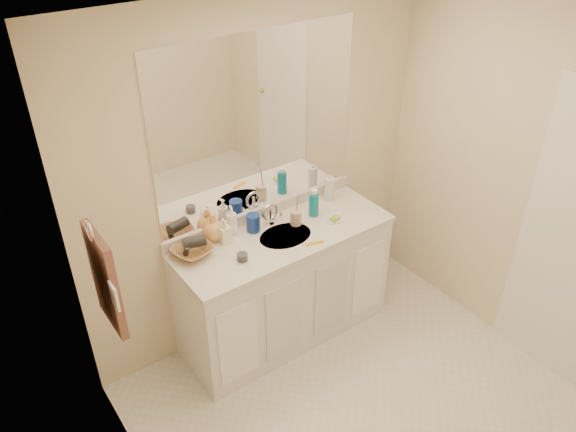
{
  "coord_description": "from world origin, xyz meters",
  "views": [
    {
      "loc": [
        -1.77,
        -1.49,
        3.01
      ],
      "look_at": [
        0.0,
        0.97,
        1.05
      ],
      "focal_mm": 35.0,
      "sensor_mm": 36.0,
      "label": 1
    }
  ],
  "objects": [
    {
      "name": "mirror",
      "position": [
        0.0,
        1.29,
        1.56
      ],
      "size": [
        1.48,
        0.01,
        1.2
      ],
      "primitive_type": "cube",
      "color": "white",
      "rests_on": "wall_back"
    },
    {
      "name": "tan_cup",
      "position": [
        0.14,
        1.08,
        0.93
      ],
      "size": [
        0.1,
        0.1,
        0.1
      ],
      "primitive_type": "cylinder",
      "rotation": [
        0.0,
        0.0,
        0.31
      ],
      "color": "#C6AC8B",
      "rests_on": "countertop"
    },
    {
      "name": "soap_bottle_yellow",
      "position": [
        -0.4,
        1.25,
        0.97
      ],
      "size": [
        0.18,
        0.18,
        0.19
      ],
      "primitive_type": "imported",
      "rotation": [
        0.0,
        0.0,
        0.29
      ],
      "color": "#FBBB61",
      "rests_on": "countertop"
    },
    {
      "name": "toothbrush",
      "position": [
        0.15,
        1.08,
        1.03
      ],
      "size": [
        0.02,
        0.04,
        0.18
      ],
      "primitive_type": "cylinder",
      "rotation": [
        0.14,
        0.0,
        -0.22
      ],
      "color": "#FF4389",
      "rests_on": "tan_cup"
    },
    {
      "name": "wicker_basket",
      "position": [
        -0.6,
        1.17,
        0.91
      ],
      "size": [
        0.3,
        0.3,
        0.06
      ],
      "primitive_type": "imported",
      "rotation": [
        0.0,
        0.0,
        0.27
      ],
      "color": "#A06F40",
      "rests_on": "countertop"
    },
    {
      "name": "soap_bottle_white",
      "position": [
        -0.27,
        1.24,
        0.98
      ],
      "size": [
        0.1,
        0.1,
        0.21
      ],
      "primitive_type": "imported",
      "rotation": [
        0.0,
        0.0,
        -0.3
      ],
      "color": "white",
      "rests_on": "countertop"
    },
    {
      "name": "towel_ring",
      "position": [
        -1.27,
        0.77,
        1.55
      ],
      "size": [
        0.01,
        0.11,
        0.11
      ],
      "primitive_type": "torus",
      "rotation": [
        0.0,
        1.57,
        0.0
      ],
      "color": "silver",
      "rests_on": "wall_left"
    },
    {
      "name": "wall_left",
      "position": [
        -1.3,
        0.0,
        1.2
      ],
      "size": [
        0.02,
        2.6,
        2.4
      ],
      "primitive_type": "cube",
      "color": "beige",
      "rests_on": "floor"
    },
    {
      "name": "mouthwash_bottle",
      "position": [
        0.31,
        1.1,
        0.96
      ],
      "size": [
        0.08,
        0.08,
        0.17
      ],
      "primitive_type": "cylinder",
      "rotation": [
        0.0,
        0.0,
        0.12
      ],
      "color": "#0B738D",
      "rests_on": "countertop"
    },
    {
      "name": "vanity_cabinet",
      "position": [
        0.0,
        1.02,
        0.42
      ],
      "size": [
        1.5,
        0.55,
        0.85
      ],
      "primitive_type": "cube",
      "color": "white",
      "rests_on": "floor"
    },
    {
      "name": "floor",
      "position": [
        0.0,
        0.0,
        0.0
      ],
      "size": [
        2.6,
        2.6,
        0.0
      ],
      "primitive_type": "cube",
      "color": "white",
      "rests_on": "ground"
    },
    {
      "name": "faucet",
      "position": [
        0.0,
        1.18,
        0.94
      ],
      "size": [
        0.02,
        0.02,
        0.11
      ],
      "primitive_type": "cylinder",
      "color": "silver",
      "rests_on": "countertop"
    },
    {
      "name": "switch_plate",
      "position": [
        -1.27,
        0.57,
        1.3
      ],
      "size": [
        0.01,
        0.08,
        0.13
      ],
      "primitive_type": "cube",
      "color": "white",
      "rests_on": "wall_left"
    },
    {
      "name": "soap_dish",
      "position": [
        0.38,
        0.95,
        0.89
      ],
      "size": [
        0.12,
        0.1,
        0.01
      ],
      "primitive_type": "cube",
      "rotation": [
        0.0,
        0.0,
        -0.38
      ],
      "color": "silver",
      "rests_on": "countertop"
    },
    {
      "name": "ceiling",
      "position": [
        0.0,
        0.0,
        2.4
      ],
      "size": [
        2.6,
        2.6,
        0.02
      ],
      "primitive_type": "cube",
      "color": "white",
      "rests_on": "wall_back"
    },
    {
      "name": "dark_jar",
      "position": [
        -0.37,
        0.94,
        0.9
      ],
      "size": [
        0.08,
        0.08,
        0.05
      ],
      "primitive_type": "cylinder",
      "rotation": [
        0.0,
        0.0,
        -0.18
      ],
      "color": "#3A3940",
      "rests_on": "countertop"
    },
    {
      "name": "orange_comb",
      "position": [
        0.1,
        0.82,
        0.88
      ],
      "size": [
        0.13,
        0.06,
        0.01
      ],
      "primitive_type": "cube",
      "rotation": [
        0.0,
        0.0,
        -0.28
      ],
      "color": "orange",
      "rests_on": "countertop"
    },
    {
      "name": "sink_basin",
      "position": [
        0.0,
        1.0,
        0.87
      ],
      "size": [
        0.37,
        0.37,
        0.02
      ],
      "primitive_type": "cylinder",
      "color": "silver",
      "rests_on": "countertop"
    },
    {
      "name": "green_soap",
      "position": [
        0.38,
        0.95,
        0.9
      ],
      "size": [
        0.07,
        0.06,
        0.02
      ],
      "primitive_type": "cube",
      "rotation": [
        0.0,
        0.0,
        0.2
      ],
      "color": "#80C530",
      "rests_on": "soap_dish"
    },
    {
      "name": "blue_mug",
      "position": [
        -0.14,
        1.18,
        0.94
      ],
      "size": [
        0.1,
        0.1,
        0.12
      ],
      "primitive_type": "cylinder",
      "rotation": [
        0.0,
        0.0,
        -0.16
      ],
      "color": "navy",
      "rests_on": "countertop"
    },
    {
      "name": "hair_dryer",
      "position": [
        -0.58,
        1.17,
        0.97
      ],
      "size": [
        0.16,
        0.11,
        0.07
      ],
      "primitive_type": "cylinder",
      "rotation": [
        0.0,
        1.57,
        -0.26
      ],
      "color": "black",
      "rests_on": "wicker_basket"
    },
    {
      "name": "wall_back",
      "position": [
        0.0,
        1.3,
        1.2
      ],
      "size": [
        2.6,
        0.02,
        2.4
      ],
      "primitive_type": "cube",
      "color": "beige",
      "rests_on": "floor"
    },
    {
      "name": "hand_towel",
      "position": [
        -1.25,
        0.77,
        1.25
      ],
      "size": [
        0.04,
        0.32,
        0.55
      ],
      "primitive_type": "cube",
      "color": "brown",
      "rests_on": "towel_ring"
    },
    {
      "name": "backsplash",
      "position": [
        0.0,
        1.29,
        0.92
      ],
      "size": [
        1.52,
        0.03,
        0.08
      ],
      "primitive_type": "cube",
      "color": "silver",
      "rests_on": "countertop"
    },
    {
      "name": "clear_pump_bottle",
      "position": [
        0.52,
        1.19,
        0.97
      ],
      "size": [
        0.08,
        0.08,
        0.18
      ],
      "primitive_type": "cylinder",
      "rotation": [
        0.0,
        0.0,
        0.16
      ],
      "color": "silver",
      "rests_on": "countertop"
    },
    {
      "name": "wall_right",
      "position": [
        1.3,
        0.0,
        1.2
      ],
      "size": [
        0.02,
        2.6,
        2.4
      ],
      "primitive_type": "cube",
      "color": "beige",
      "rests_on": "floor"
    },
    {
      "name": "countertop",
      "position": [
        0.0,
        1.02,
        0.86
      ],
      "size": [
        1.52,
        0.57,
        0.03
      ],
      "primitive_type": "cube",
      "color": "silver",
      "rests_on": "vanity_cabinet"
    },
    {
      "name": "soap_bottle_cream",
      "position": [
        -0.36,
        1.18,
        0.96
      ],
      "size": [
        0.08,
        0.08,
        0.17
      ],
      "primitive_type": "imported",
      "rotation": [
        0.0,
        0.0,
        0.06
      ],
      "color": "#F3EAC6",
      "rests_on": "countertop"
    }
  ]
}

